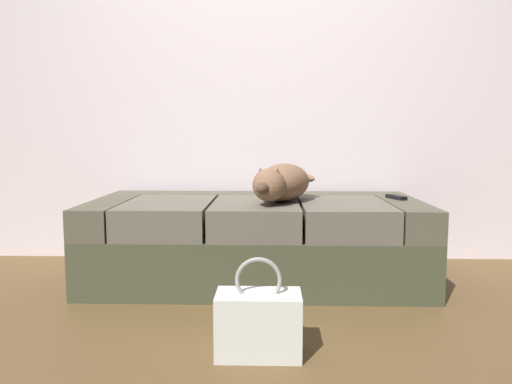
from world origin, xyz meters
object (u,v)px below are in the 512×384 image
dog_tan (281,183)px  handbag (258,323)px  couch (256,240)px  tv_remote (396,197)px

dog_tan → handbag: dog_tan is taller
handbag → couch: bearing=92.0°
dog_tan → tv_remote: size_ratio=3.95×
dog_tan → tv_remote: (0.66, 0.14, -0.09)m
couch → dog_tan: (0.14, -0.09, 0.34)m
couch → handbag: couch is taller
couch → dog_tan: size_ratio=3.13×
couch → dog_tan: dog_tan is taller
dog_tan → tv_remote: bearing=11.9°
couch → tv_remote: 0.84m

